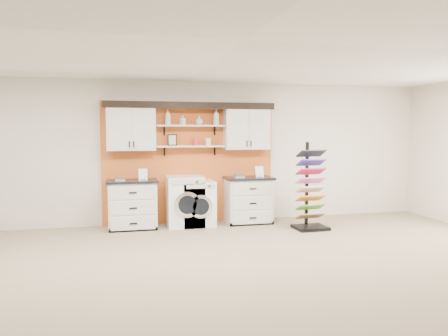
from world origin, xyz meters
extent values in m
plane|color=#988866|center=(0.00, 0.00, 0.00)|extent=(10.00, 10.00, 0.00)
plane|color=white|center=(0.00, 0.00, 2.80)|extent=(10.00, 10.00, 0.00)
plane|color=beige|center=(0.00, 4.00, 1.40)|extent=(10.00, 0.00, 10.00)
cube|color=#C75A22|center=(0.00, 3.96, 1.20)|extent=(3.40, 0.07, 2.40)
cube|color=silver|center=(-1.13, 3.80, 1.88)|extent=(0.90, 0.34, 0.84)
cube|color=silver|center=(-1.35, 3.62, 1.88)|extent=(0.42, 0.01, 0.78)
cube|color=silver|center=(-0.91, 3.62, 1.88)|extent=(0.42, 0.01, 0.78)
cube|color=silver|center=(1.13, 3.80, 1.88)|extent=(0.90, 0.34, 0.84)
cube|color=silver|center=(0.91, 3.62, 1.88)|extent=(0.42, 0.01, 0.78)
cube|color=silver|center=(1.35, 3.62, 1.88)|extent=(0.42, 0.01, 0.78)
cube|color=silver|center=(0.00, 3.80, 1.53)|extent=(1.32, 0.28, 0.03)
cube|color=silver|center=(0.00, 3.80, 1.93)|extent=(1.32, 0.28, 0.03)
cube|color=black|center=(0.00, 3.82, 2.33)|extent=(3.30, 0.40, 0.10)
cube|color=black|center=(0.00, 3.63, 2.27)|extent=(3.30, 0.04, 0.04)
cube|color=black|center=(-0.35, 3.85, 1.66)|extent=(0.18, 0.02, 0.22)
cube|color=beige|center=(-0.35, 3.84, 1.66)|extent=(0.14, 0.01, 0.18)
cylinder|color=red|center=(0.10, 3.80, 1.62)|extent=(0.11, 0.11, 0.16)
cylinder|color=silver|center=(0.35, 3.80, 1.61)|extent=(0.10, 0.10, 0.14)
cube|color=silver|center=(-1.13, 3.65, 0.44)|extent=(0.88, 0.60, 0.88)
cube|color=black|center=(-1.13, 3.38, 0.03)|extent=(0.88, 0.06, 0.07)
cube|color=black|center=(-1.13, 3.65, 0.89)|extent=(0.93, 0.66, 0.04)
cube|color=silver|center=(-1.13, 3.34, 0.72)|extent=(0.80, 0.02, 0.24)
cube|color=silver|center=(-1.13, 3.34, 0.44)|extent=(0.80, 0.02, 0.24)
cube|color=silver|center=(-1.13, 3.34, 0.16)|extent=(0.80, 0.02, 0.24)
cube|color=silver|center=(1.13, 3.65, 0.44)|extent=(0.88, 0.60, 0.88)
cube|color=black|center=(1.13, 3.38, 0.03)|extent=(0.88, 0.06, 0.07)
cube|color=black|center=(1.13, 3.65, 0.90)|extent=(0.94, 0.66, 0.04)
cube|color=silver|center=(1.13, 3.34, 0.72)|extent=(0.80, 0.02, 0.24)
cube|color=silver|center=(1.13, 3.34, 0.44)|extent=(0.80, 0.02, 0.24)
cube|color=silver|center=(1.13, 3.34, 0.16)|extent=(0.80, 0.02, 0.24)
cube|color=white|center=(-0.14, 3.65, 0.48)|extent=(0.69, 0.66, 0.96)
cube|color=silver|center=(-0.14, 3.31, 0.89)|extent=(0.59, 0.02, 0.10)
cylinder|color=silver|center=(-0.14, 3.31, 0.47)|extent=(0.49, 0.05, 0.49)
cylinder|color=black|center=(-0.14, 3.29, 0.47)|extent=(0.34, 0.03, 0.34)
cube|color=white|center=(0.11, 3.65, 0.43)|extent=(0.62, 0.66, 0.87)
cube|color=silver|center=(0.11, 3.31, 0.81)|extent=(0.53, 0.02, 0.09)
cylinder|color=silver|center=(0.11, 3.31, 0.42)|extent=(0.44, 0.05, 0.44)
cylinder|color=black|center=(0.11, 3.29, 0.42)|extent=(0.31, 0.03, 0.31)
cube|color=black|center=(2.09, 2.81, 0.03)|extent=(0.61, 0.51, 0.06)
cube|color=black|center=(2.08, 2.98, 0.84)|extent=(0.05, 0.05, 1.57)
cube|color=#9B6E40|center=(2.09, 2.83, 0.25)|extent=(0.50, 0.29, 0.14)
cube|color=#509C2A|center=(2.09, 2.83, 0.41)|extent=(0.50, 0.29, 0.14)
cube|color=orange|center=(2.09, 2.83, 0.58)|extent=(0.50, 0.29, 0.14)
cube|color=silver|center=(2.09, 2.83, 0.75)|extent=(0.50, 0.29, 0.14)
cube|color=pink|center=(2.09, 2.83, 0.91)|extent=(0.50, 0.29, 0.14)
cube|color=#BB1642|center=(2.09, 2.83, 1.08)|extent=(0.50, 0.29, 0.14)
cube|color=#3B3ACC|center=(2.09, 2.83, 1.25)|extent=(0.50, 0.29, 0.14)
cube|color=black|center=(2.09, 2.83, 1.41)|extent=(0.50, 0.29, 0.14)
imported|color=silver|center=(-0.44, 3.80, 2.09)|extent=(0.15, 0.15, 0.29)
imported|color=silver|center=(-0.15, 3.80, 2.04)|extent=(0.11, 0.11, 0.19)
imported|color=silver|center=(0.17, 3.80, 2.03)|extent=(0.19, 0.19, 0.18)
imported|color=silver|center=(0.51, 3.80, 2.10)|extent=(0.13, 0.13, 0.32)
camera|label=1|loc=(-1.33, -4.62, 1.82)|focal=35.00mm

